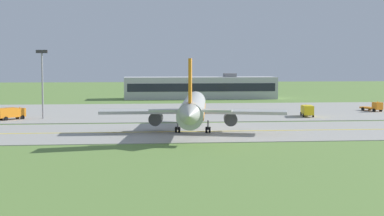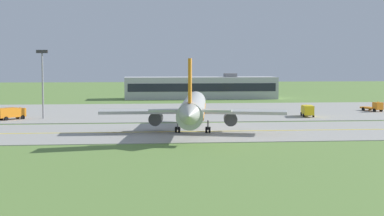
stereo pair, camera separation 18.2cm
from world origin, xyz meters
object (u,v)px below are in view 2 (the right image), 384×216
Objects in this scene: airplane_lead at (193,108)px; service_truck_fuel at (11,113)px; service_truck_baggage at (307,110)px; service_truck_catering at (374,107)px; apron_light_mast at (42,75)px.

airplane_lead is 43.63m from service_truck_fuel.
airplane_lead is at bearing -137.92° from service_truck_baggage.
service_truck_baggage is 1.06× the size of service_truck_fuel.
apron_light_mast reaches higher than service_truck_catering.
service_truck_catering is at bearing 8.19° from service_truck_fuel.
airplane_lead is 60.61m from service_truck_catering.
service_truck_fuel is at bearing -171.81° from service_truck_catering.
service_truck_baggage is at bearing -0.96° from apron_light_mast.
service_truck_catering is 78.83m from apron_light_mast.
apron_light_mast reaches higher than service_truck_baggage.
apron_light_mast is at bearing 179.04° from service_truck_baggage.
service_truck_catering is at bearing 37.28° from airplane_lead.
apron_light_mast is (-77.70, -10.47, 8.14)m from service_truck_catering.
service_truck_baggage is at bearing 42.08° from airplane_lead.
service_truck_catering is at bearing 29.49° from service_truck_baggage.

